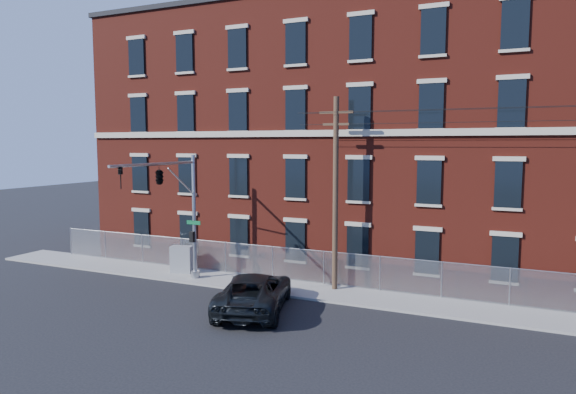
% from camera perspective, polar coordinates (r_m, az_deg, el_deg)
% --- Properties ---
extents(ground, '(140.00, 140.00, 0.00)m').
position_cam_1_polar(ground, '(23.42, -4.16, -13.33)').
color(ground, black).
rests_on(ground, ground).
extents(sidewalk, '(65.00, 3.00, 0.12)m').
position_cam_1_polar(sidewalk, '(25.67, 26.87, -12.09)').
color(sidewalk, '#989590').
rests_on(sidewalk, ground).
extents(mill_building, '(55.30, 14.32, 16.30)m').
position_cam_1_polar(mill_building, '(33.42, 26.80, 6.03)').
color(mill_building, '#5F1A10').
rests_on(mill_building, ground).
extents(chain_link_fence, '(59.06, 0.06, 1.85)m').
position_cam_1_polar(chain_link_fence, '(26.64, 26.84, -9.21)').
color(chain_link_fence, '#A5A8AD').
rests_on(chain_link_fence, ground).
extents(traffic_signal_mast, '(0.90, 6.75, 7.00)m').
position_cam_1_polar(traffic_signal_mast, '(27.32, -13.21, 0.87)').
color(traffic_signal_mast, '#9EA0A5').
rests_on(traffic_signal_mast, ground).
extents(utility_pole_near, '(1.80, 0.28, 10.00)m').
position_cam_1_polar(utility_pole_near, '(26.57, 5.31, 0.76)').
color(utility_pole_near, '#4C3726').
rests_on(utility_pole_near, ground).
extents(pickup_truck, '(4.58, 6.84, 1.74)m').
position_cam_1_polar(pickup_truck, '(24.28, -3.78, -10.47)').
color(pickup_truck, black).
rests_on(pickup_truck, ground).
extents(utility_cabinet, '(1.38, 0.92, 1.58)m').
position_cam_1_polar(utility_cabinet, '(31.22, -11.75, -6.81)').
color(utility_cabinet, gray).
rests_on(utility_cabinet, sidewalk).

